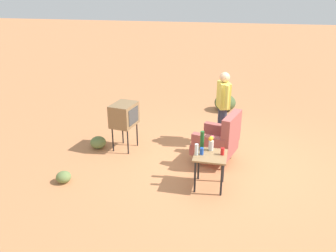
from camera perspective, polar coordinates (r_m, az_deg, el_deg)
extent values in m
plane|color=#C17A4C|center=(6.95, 9.10, -6.16)|extent=(60.00, 60.00, 0.00)
cylinder|color=#937047|center=(7.26, 6.50, -3.76)|extent=(0.05, 0.05, 0.22)
cylinder|color=#937047|center=(6.82, 4.84, -5.51)|extent=(0.05, 0.05, 0.22)
cylinder|color=#937047|center=(7.11, 10.50, -4.60)|extent=(0.05, 0.05, 0.22)
cylinder|color=#937047|center=(6.66, 9.07, -6.45)|extent=(0.05, 0.05, 0.22)
cube|color=#9E4C47|center=(6.86, 7.82, -3.49)|extent=(0.93, 0.93, 0.20)
cube|color=#9E4C47|center=(6.60, 10.60, -0.74)|extent=(0.78, 0.35, 0.64)
cube|color=#9E4C47|center=(7.04, 8.83, -0.80)|extent=(0.31, 0.70, 0.26)
cube|color=#9E4C47|center=(6.49, 6.93, -2.75)|extent=(0.31, 0.70, 0.26)
cylinder|color=black|center=(6.21, 5.17, -6.44)|extent=(0.04, 0.04, 0.60)
cylinder|color=black|center=(5.83, 4.56, -8.51)|extent=(0.04, 0.04, 0.60)
cylinder|color=black|center=(6.18, 9.32, -6.82)|extent=(0.04, 0.04, 0.60)
cylinder|color=black|center=(5.79, 9.00, -8.93)|extent=(0.04, 0.04, 0.60)
cube|color=#937047|center=(5.85, 7.16, -4.96)|extent=(0.56, 0.56, 0.03)
cylinder|color=black|center=(7.16, -6.77, -2.70)|extent=(0.03, 0.03, 0.55)
cylinder|color=black|center=(7.51, -5.22, -1.39)|extent=(0.03, 0.03, 0.55)
cylinder|color=black|center=(7.32, -9.27, -2.25)|extent=(0.03, 0.03, 0.55)
cylinder|color=black|center=(7.67, -7.64, -0.99)|extent=(0.03, 0.03, 0.55)
cube|color=olive|center=(7.22, -7.42, 1.92)|extent=(0.66, 0.52, 0.48)
cube|color=#383D3F|center=(7.12, -5.82, 1.70)|extent=(0.42, 0.07, 0.34)
cylinder|color=#2D3347|center=(7.71, 8.83, 0.32)|extent=(0.14, 0.14, 0.86)
cylinder|color=#2D3347|center=(7.53, 9.22, -0.25)|extent=(0.14, 0.14, 0.86)
cube|color=#D6C64C|center=(7.39, 9.35, 5.14)|extent=(0.41, 0.33, 0.56)
cylinder|color=#D6C64C|center=(7.60, 8.88, 5.88)|extent=(0.09, 0.09, 0.50)
cylinder|color=#D6C64C|center=(7.16, 9.88, 4.79)|extent=(0.09, 0.09, 0.50)
sphere|color=#DBAD84|center=(7.28, 9.54, 8.08)|extent=(0.22, 0.22, 0.22)
cylinder|color=red|center=(5.85, 9.15, -4.25)|extent=(0.07, 0.07, 0.12)
cylinder|color=#1E5623|center=(6.00, 5.76, -2.32)|extent=(0.07, 0.07, 0.32)
cylinder|color=silver|center=(5.77, 4.82, -3.96)|extent=(0.06, 0.06, 0.20)
cylinder|color=blue|center=(5.81, 5.69, -4.23)|extent=(0.07, 0.07, 0.12)
cylinder|color=silver|center=(5.97, 7.25, -3.27)|extent=(0.09, 0.09, 0.18)
sphere|color=yellow|center=(5.91, 7.32, -2.04)|extent=(0.07, 0.07, 0.07)
sphere|color=#E04C66|center=(5.94, 7.45, -1.89)|extent=(0.07, 0.07, 0.07)
sphere|color=orange|center=(5.88, 7.14, -2.16)|extent=(0.07, 0.07, 0.07)
ellipsoid|color=#475B33|center=(9.84, 9.58, 3.91)|extent=(0.60, 0.60, 0.47)
ellipsoid|color=olive|center=(7.59, -11.67, -2.72)|extent=(0.34, 0.34, 0.26)
ellipsoid|color=olive|center=(6.47, -17.17, -8.19)|extent=(0.27, 0.27, 0.21)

